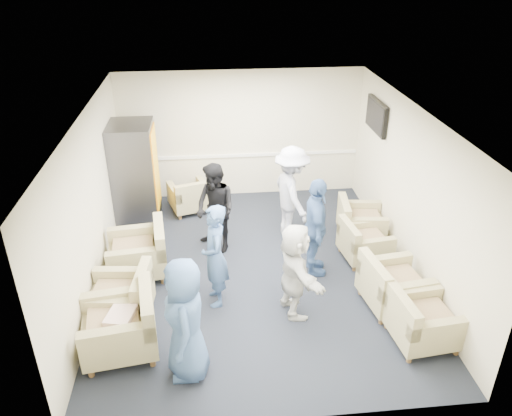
{
  "coord_description": "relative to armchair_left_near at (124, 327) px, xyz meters",
  "views": [
    {
      "loc": [
        -0.7,
        -6.9,
        4.83
      ],
      "look_at": [
        0.03,
        0.2,
        1.08
      ],
      "focal_mm": 35.0,
      "sensor_mm": 36.0,
      "label": 1
    }
  ],
  "objects": [
    {
      "name": "armchair_left_mid",
      "position": [
        -0.1,
        0.63,
        -0.03
      ],
      "size": [
        0.95,
        0.95,
        0.69
      ],
      "rotation": [
        0.0,
        0.0,
        -1.68
      ],
      "color": "#988E62",
      "rests_on": "floor"
    },
    {
      "name": "person_front_right",
      "position": [
        2.36,
        0.56,
        0.36
      ],
      "size": [
        0.66,
        1.41,
        1.47
      ],
      "primitive_type": "imported",
      "rotation": [
        0.0,
        0.0,
        1.74
      ],
      "color": "silver",
      "rests_on": "floor"
    },
    {
      "name": "floor",
      "position": [
        1.91,
        1.65,
        -0.38
      ],
      "size": [
        6.0,
        6.0,
        0.0
      ],
      "primitive_type": "plane",
      "color": "black",
      "rests_on": "ground"
    },
    {
      "name": "person_mid_right",
      "position": [
        2.87,
        1.54,
        0.47
      ],
      "size": [
        0.5,
        1.02,
        1.69
      ],
      "primitive_type": "imported",
      "rotation": [
        0.0,
        0.0,
        1.48
      ],
      "color": "#3A598C",
      "rests_on": "floor"
    },
    {
      "name": "person_front_left",
      "position": [
        0.85,
        -0.48,
        0.46
      ],
      "size": [
        0.56,
        0.83,
        1.67
      ],
      "primitive_type": "imported",
      "rotation": [
        0.0,
        0.0,
        -1.53
      ],
      "color": "#3A598C",
      "rests_on": "floor"
    },
    {
      "name": "back_wall",
      "position": [
        1.91,
        4.65,
        0.97
      ],
      "size": [
        5.0,
        0.02,
        2.7
      ],
      "primitive_type": "cube",
      "color": "beige",
      "rests_on": "floor"
    },
    {
      "name": "chair_rail",
      "position": [
        1.91,
        4.63,
        0.52
      ],
      "size": [
        4.98,
        0.04,
        0.06
      ],
      "primitive_type": "cube",
      "color": "white",
      "rests_on": "back_wall"
    },
    {
      "name": "armchair_right_midfar",
      "position": [
        3.78,
        1.84,
        -0.07
      ],
      "size": [
        0.85,
        0.85,
        0.61
      ],
      "rotation": [
        0.0,
        0.0,
        1.7
      ],
      "color": "#988E62",
      "rests_on": "floor"
    },
    {
      "name": "person_mid_left",
      "position": [
        1.24,
        0.92,
        0.43
      ],
      "size": [
        0.45,
        0.63,
        1.62
      ],
      "primitive_type": "imported",
      "rotation": [
        0.0,
        0.0,
        -1.47
      ],
      "color": "#3A598C",
      "rests_on": "floor"
    },
    {
      "name": "person_back_left",
      "position": [
        1.29,
        2.43,
        0.43
      ],
      "size": [
        0.97,
        0.99,
        1.62
      ],
      "primitive_type": "imported",
      "rotation": [
        0.0,
        0.0,
        -0.87
      ],
      "color": "black",
      "rests_on": "floor"
    },
    {
      "name": "armchair_right_near",
      "position": [
        3.95,
        -0.25,
        -0.04
      ],
      "size": [
        0.92,
        0.92,
        0.67
      ],
      "rotation": [
        0.0,
        0.0,
        1.67
      ],
      "color": "#988E62",
      "rests_on": "floor"
    },
    {
      "name": "tv",
      "position": [
        4.35,
        3.45,
        1.67
      ],
      "size": [
        0.1,
        1.0,
        0.58
      ],
      "color": "black",
      "rests_on": "right_wall"
    },
    {
      "name": "person_back_right",
      "position": [
        2.68,
        2.75,
        0.5
      ],
      "size": [
        0.89,
        1.25,
        1.76
      ],
      "primitive_type": "imported",
      "rotation": [
        0.0,
        0.0,
        1.79
      ],
      "color": "white",
      "rests_on": "floor"
    },
    {
      "name": "backpack",
      "position": [
        0.8,
        1.26,
        -0.13
      ],
      "size": [
        0.3,
        0.22,
        0.49
      ],
      "rotation": [
        0.0,
        0.0,
        -0.07
      ],
      "color": "black",
      "rests_on": "floor"
    },
    {
      "name": "left_wall",
      "position": [
        -0.59,
        1.65,
        0.97
      ],
      "size": [
        0.02,
        6.0,
        2.7
      ],
      "primitive_type": "cube",
      "color": "beige",
      "rests_on": "floor"
    },
    {
      "name": "right_wall",
      "position": [
        4.41,
        1.65,
        0.97
      ],
      "size": [
        0.02,
        6.0,
        2.7
      ],
      "primitive_type": "cube",
      "color": "beige",
      "rests_on": "floor"
    },
    {
      "name": "armchair_right_far",
      "position": [
        3.91,
        2.54,
        -0.06
      ],
      "size": [
        0.89,
        0.89,
        0.64
      ],
      "rotation": [
        0.0,
        0.0,
        1.46
      ],
      "color": "#988E62",
      "rests_on": "floor"
    },
    {
      "name": "vending_machine",
      "position": [
        -0.18,
        3.61,
        0.62
      ],
      "size": [
        0.81,
        0.94,
        1.99
      ],
      "color": "#4B4B53",
      "rests_on": "floor"
    },
    {
      "name": "armchair_left_near",
      "position": [
        0.0,
        0.0,
        0.0
      ],
      "size": [
        1.07,
        1.07,
        0.76
      ],
      "rotation": [
        0.0,
        0.0,
        -1.43
      ],
      "color": "#988E62",
      "rests_on": "floor"
    },
    {
      "name": "front_wall",
      "position": [
        1.91,
        -1.35,
        0.97
      ],
      "size": [
        5.0,
        0.02,
        2.7
      ],
      "primitive_type": "cube",
      "color": "beige",
      "rests_on": "floor"
    },
    {
      "name": "ceiling",
      "position": [
        1.91,
        1.65,
        2.32
      ],
      "size": [
        6.0,
        6.0,
        0.0
      ],
      "primitive_type": "plane",
      "rotation": [
        3.14,
        0.0,
        0.0
      ],
      "color": "silver",
      "rests_on": "back_wall"
    },
    {
      "name": "armchair_left_far",
      "position": [
        0.04,
        1.8,
        -0.01
      ],
      "size": [
        1.02,
        1.02,
        0.74
      ],
      "rotation": [
        0.0,
        0.0,
        -1.46
      ],
      "color": "#988E62",
      "rests_on": "floor"
    },
    {
      "name": "armchair_corner",
      "position": [
        0.81,
        3.93,
        -0.07
      ],
      "size": [
        0.96,
        0.96,
        0.61
      ],
      "rotation": [
        0.0,
        0.0,
        3.45
      ],
      "color": "#988E62",
      "rests_on": "floor"
    },
    {
      "name": "pillow",
      "position": [
        -0.02,
        -0.01,
        0.19
      ],
      "size": [
        0.42,
        0.49,
        0.12
      ],
      "primitive_type": "cube",
      "rotation": [
        0.0,
        0.0,
        -1.81
      ],
      "color": "silver",
      "rests_on": "armchair_left_near"
    },
    {
      "name": "armchair_right_midnear",
      "position": [
        3.83,
        0.55,
        -0.03
      ],
      "size": [
        0.98,
        0.98,
        0.7
      ],
      "rotation": [
        0.0,
        0.0,
        1.71
      ],
      "color": "#988E62",
      "rests_on": "floor"
    }
  ]
}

